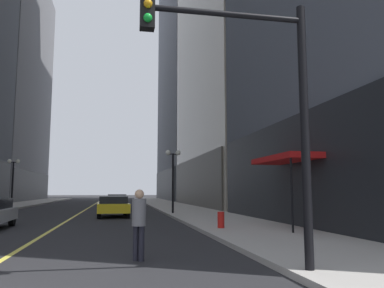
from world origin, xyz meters
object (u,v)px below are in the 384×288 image
pedestrian_in_grey_suit (139,219)px  traffic_light_near_right (255,86)px  street_lamp_right_mid (173,167)px  car_yellow (113,205)px  car_black (117,201)px  fire_hydrant_right (221,222)px  street_lamp_left_far (13,172)px

pedestrian_in_grey_suit → traffic_light_near_right: size_ratio=0.30×
traffic_light_near_right → street_lamp_right_mid: 18.97m
car_yellow → pedestrian_in_grey_suit: (0.80, -15.75, 0.27)m
car_black → street_lamp_right_mid: street_lamp_right_mid is taller
car_yellow → fire_hydrant_right: car_yellow is taller
street_lamp_left_far → street_lamp_right_mid: size_ratio=1.00×
traffic_light_near_right → fire_hydrant_right: size_ratio=7.06×
pedestrian_in_grey_suit → fire_hydrant_right: (3.66, 5.96, -0.59)m
car_black → pedestrian_in_grey_suit: bearing=-88.7°
traffic_light_near_right → street_lamp_right_mid: bearing=86.8°
car_yellow → traffic_light_near_right: bearing=-80.9°
pedestrian_in_grey_suit → fire_hydrant_right: size_ratio=2.12×
car_yellow → fire_hydrant_right: 10.77m
street_lamp_left_far → fire_hydrant_right: bearing=-57.4°
car_yellow → street_lamp_left_far: (-8.84, 11.01, 2.54)m
car_black → fire_hydrant_right: (4.27, -20.24, -0.32)m
car_yellow → traffic_light_near_right: size_ratio=0.77×
street_lamp_right_mid → fire_hydrant_right: bearing=-87.3°
street_lamp_left_far → street_lamp_right_mid: 16.40m
car_black → traffic_light_near_right: traffic_light_near_right is taller
car_black → car_yellow: bearing=-91.0°
traffic_light_near_right → fire_hydrant_right: (1.55, 8.38, -3.34)m
car_yellow → street_lamp_left_far: street_lamp_left_far is taller
pedestrian_in_grey_suit → street_lamp_left_far: (-9.64, 26.76, 2.27)m
car_black → street_lamp_right_mid: 10.70m
pedestrian_in_grey_suit → street_lamp_left_far: 28.53m
street_lamp_right_mid → traffic_light_near_right: bearing=-93.2°
car_black → street_lamp_left_far: 9.40m
pedestrian_in_grey_suit → traffic_light_near_right: traffic_light_near_right is taller
street_lamp_left_far → street_lamp_right_mid: same height
street_lamp_left_far → street_lamp_right_mid: (12.80, -10.25, 0.00)m
street_lamp_right_mid → fire_hydrant_right: (0.50, -10.55, -2.86)m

